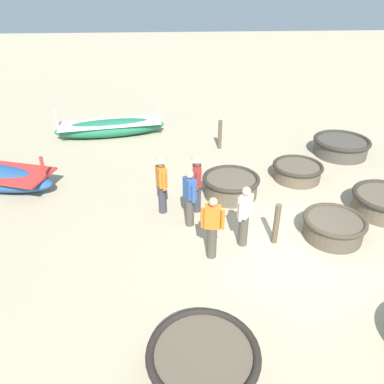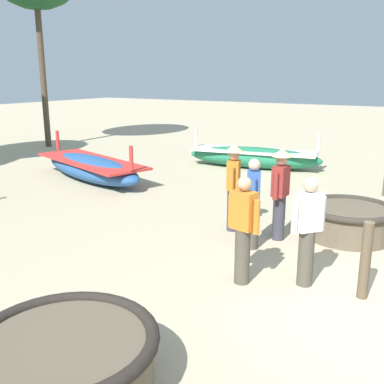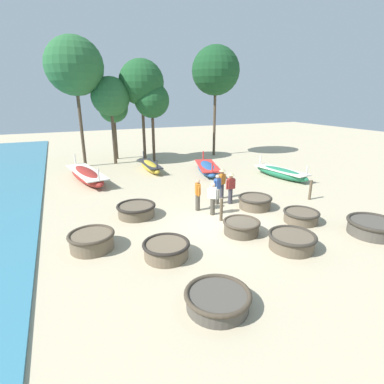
% 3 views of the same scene
% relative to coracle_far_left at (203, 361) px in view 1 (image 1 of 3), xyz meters
% --- Properties ---
extents(ground_plane, '(80.00, 80.00, 0.00)m').
position_rel_coracle_far_left_xyz_m(ground_plane, '(3.19, -2.41, -0.32)').
color(ground_plane, '#BCAD8C').
extents(coracle_far_left, '(1.81, 1.81, 0.58)m').
position_rel_coracle_far_left_xyz_m(coracle_far_left, '(0.00, 0.00, 0.00)').
color(coracle_far_left, brown).
rests_on(coracle_far_left, ground).
extents(coracle_weathered, '(1.52, 1.52, 0.55)m').
position_rel_coracle_far_left_xyz_m(coracle_weathered, '(3.47, -3.53, -0.02)').
color(coracle_weathered, brown).
rests_on(coracle_weathered, ground).
extents(coracle_far_right, '(1.97, 1.97, 0.61)m').
position_rel_coracle_far_left_xyz_m(coracle_far_right, '(8.27, -5.75, 0.02)').
color(coracle_far_right, '#4C473F').
rests_on(coracle_far_right, ground).
extents(coracle_beside_post, '(1.57, 1.57, 0.51)m').
position_rel_coracle_far_left_xyz_m(coracle_beside_post, '(6.54, -3.61, -0.04)').
color(coracle_beside_post, brown).
rests_on(coracle_beside_post, ground).
extents(coracle_front_left, '(1.67, 1.67, 0.61)m').
position_rel_coracle_far_left_xyz_m(coracle_front_left, '(5.67, -1.34, 0.01)').
color(coracle_front_left, brown).
rests_on(coracle_front_left, ground).
extents(long_boat_ochre_hull, '(1.78, 4.44, 1.21)m').
position_rel_coracle_far_left_xyz_m(long_boat_ochre_hull, '(10.68, 2.72, 0.03)').
color(long_boat_ochre_hull, '#237551').
rests_on(long_boat_ochre_hull, ground).
extents(fisherman_crouching, '(0.53, 0.36, 1.67)m').
position_rel_coracle_far_left_xyz_m(fisherman_crouching, '(4.88, -0.29, 0.64)').
color(fisherman_crouching, '#383842').
rests_on(fisherman_crouching, ground).
extents(fisherman_hauling, '(0.49, 0.34, 1.57)m').
position_rel_coracle_far_left_xyz_m(fisherman_hauling, '(4.23, -0.06, 0.52)').
color(fisherman_hauling, '#4C473D').
rests_on(fisherman_hauling, ground).
extents(fisherman_standing_right, '(0.43, 0.39, 1.57)m').
position_rel_coracle_far_left_xyz_m(fisherman_standing_right, '(3.33, -1.27, 0.52)').
color(fisherman_standing_right, '#4C473D').
rests_on(fisherman_standing_right, ground).
extents(fisherman_standing_left, '(0.51, 0.36, 1.67)m').
position_rel_coracle_far_left_xyz_m(fisherman_standing_left, '(4.89, 0.64, 0.64)').
color(fisherman_standing_left, '#383842').
rests_on(fisherman_standing_left, ground).
extents(fisherman_with_hat, '(0.29, 0.52, 1.57)m').
position_rel_coracle_far_left_xyz_m(fisherman_with_hat, '(2.93, -0.47, 0.52)').
color(fisherman_with_hat, '#4C473D').
rests_on(fisherman_with_hat, ground).
extents(mooring_post_mid_beach, '(0.14, 0.14, 1.08)m').
position_rel_coracle_far_left_xyz_m(mooring_post_mid_beach, '(9.13, -1.49, 0.22)').
color(mooring_post_mid_beach, brown).
rests_on(mooring_post_mid_beach, ground).
extents(mooring_post_inland, '(0.14, 0.14, 1.07)m').
position_rel_coracle_far_left_xyz_m(mooring_post_inland, '(3.35, -2.05, 0.22)').
color(mooring_post_inland, brown).
rests_on(mooring_post_inland, ground).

